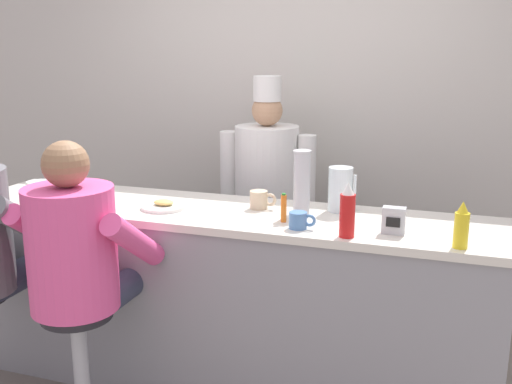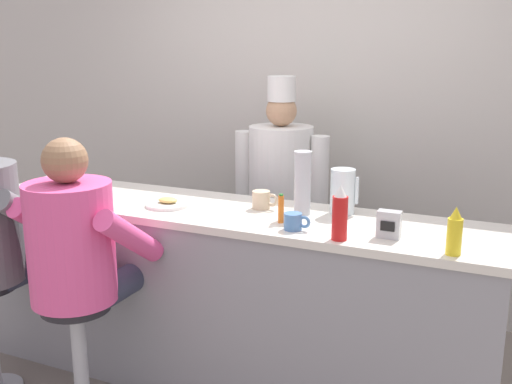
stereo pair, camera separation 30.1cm
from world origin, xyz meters
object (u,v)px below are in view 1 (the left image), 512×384
at_px(breakfast_plate, 164,206).
at_px(cook_in_whites_near, 267,191).
at_px(coffee_mug_blue, 299,220).
at_px(cereal_bowl, 39,186).
at_px(mustard_bottle_yellow, 461,226).
at_px(napkin_dispenser_chrome, 394,221).
at_px(hot_sauce_bottle_orange, 284,208).
at_px(coffee_mug_tan, 260,200).
at_px(diner_seated_pink, 77,256).
at_px(ketchup_bottle_red, 347,212).
at_px(water_pitcher_clear, 340,189).
at_px(cup_stack_steel, 302,182).

xyz_separation_m(breakfast_plate, cook_in_whites_near, (0.29, 0.91, -0.11)).
bearing_deg(coffee_mug_blue, cereal_bowl, 171.32).
relative_size(breakfast_plate, cereal_bowl, 1.66).
distance_m(mustard_bottle_yellow, napkin_dispenser_chrome, 0.31).
xyz_separation_m(hot_sauce_bottle_orange, cereal_bowl, (-1.57, 0.17, -0.04)).
distance_m(mustard_bottle_yellow, breakfast_plate, 1.51).
relative_size(coffee_mug_tan, cook_in_whites_near, 0.09).
distance_m(coffee_mug_tan, cook_in_whites_near, 0.79).
distance_m(cereal_bowl, diner_seated_pink, 0.98).
bearing_deg(ketchup_bottle_red, coffee_mug_tan, 147.34).
height_order(water_pitcher_clear, napkin_dispenser_chrome, water_pitcher_clear).
relative_size(mustard_bottle_yellow, coffee_mug_tan, 1.41).
xyz_separation_m(coffee_mug_tan, diner_seated_pink, (-0.67, -0.68, -0.16)).
bearing_deg(cereal_bowl, mustard_bottle_yellow, -7.26).
bearing_deg(ketchup_bottle_red, cup_stack_steel, 132.50).
xyz_separation_m(mustard_bottle_yellow, coffee_mug_tan, (-1.01, 0.33, -0.05)).
bearing_deg(mustard_bottle_yellow, hot_sauce_bottle_orange, 170.85).
bearing_deg(ketchup_bottle_red, cook_in_whites_near, 123.70).
xyz_separation_m(ketchup_bottle_red, breakfast_plate, (-1.01, 0.18, -0.10)).
distance_m(cereal_bowl, cup_stack_steel, 1.62).
height_order(coffee_mug_blue, cup_stack_steel, cup_stack_steel).
relative_size(cereal_bowl, napkin_dispenser_chrome, 1.16).
bearing_deg(cook_in_whites_near, ketchup_bottle_red, -56.30).
height_order(coffee_mug_tan, cup_stack_steel, cup_stack_steel).
relative_size(hot_sauce_bottle_orange, diner_seated_pink, 0.10).
height_order(hot_sauce_bottle_orange, diner_seated_pink, diner_seated_pink).
relative_size(ketchup_bottle_red, cook_in_whites_near, 0.15).
xyz_separation_m(hot_sauce_bottle_orange, breakfast_plate, (-0.67, 0.04, -0.06)).
bearing_deg(coffee_mug_blue, cook_in_whites_near, 115.27).
bearing_deg(cup_stack_steel, water_pitcher_clear, 29.96).
relative_size(cup_stack_steel, diner_seated_pink, 0.23).
relative_size(ketchup_bottle_red, coffee_mug_tan, 1.75).
bearing_deg(coffee_mug_blue, coffee_mug_tan, 135.70).
bearing_deg(breakfast_plate, ketchup_bottle_red, -9.93).
relative_size(mustard_bottle_yellow, coffee_mug_blue, 1.58).
bearing_deg(cereal_bowl, ketchup_bottle_red, -9.25).
distance_m(breakfast_plate, cereal_bowl, 0.91).
height_order(cereal_bowl, cook_in_whites_near, cook_in_whites_near).
xyz_separation_m(diner_seated_pink, cook_in_whites_near, (0.48, 1.43, 0.02)).
xyz_separation_m(ketchup_bottle_red, cook_in_whites_near, (-0.72, 1.08, -0.21)).
xyz_separation_m(mustard_bottle_yellow, hot_sauce_bottle_orange, (-0.82, 0.13, -0.03)).
bearing_deg(napkin_dispenser_chrome, water_pitcher_clear, 134.99).
xyz_separation_m(water_pitcher_clear, diner_seated_pink, (-1.09, -0.77, -0.23)).
height_order(diner_seated_pink, cook_in_whites_near, cook_in_whites_near).
bearing_deg(ketchup_bottle_red, coffee_mug_blue, 166.82).
height_order(cereal_bowl, cup_stack_steel, cup_stack_steel).
distance_m(hot_sauce_bottle_orange, coffee_mug_blue, 0.13).
bearing_deg(diner_seated_pink, ketchup_bottle_red, 15.98).
relative_size(ketchup_bottle_red, coffee_mug_blue, 1.95).
height_order(hot_sauce_bottle_orange, napkin_dispenser_chrome, hot_sauce_bottle_orange).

